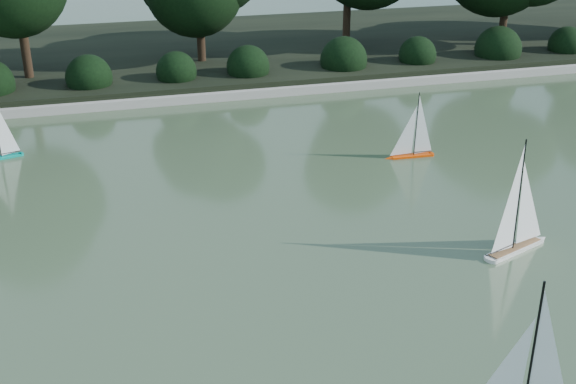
{
  "coord_description": "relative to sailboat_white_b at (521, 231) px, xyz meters",
  "views": [
    {
      "loc": [
        -1.72,
        -5.96,
        4.52
      ],
      "look_at": [
        0.62,
        2.32,
        0.7
      ],
      "focal_mm": 45.0,
      "sensor_mm": 36.0,
      "label": 1
    }
  ],
  "objects": [
    {
      "name": "far_bank",
      "position": [
        -3.47,
        11.76,
        -0.1
      ],
      "size": [
        40.0,
        8.0,
        0.3
      ],
      "primitive_type": "cube",
      "color": "black",
      "rests_on": "ground"
    },
    {
      "name": "ground",
      "position": [
        -3.47,
        -1.24,
        -0.25
      ],
      "size": [
        80.0,
        80.0,
        0.0
      ],
      "primitive_type": "plane",
      "color": "#304127",
      "rests_on": "ground"
    },
    {
      "name": "sailboat_orange",
      "position": [
        -0.01,
        3.46,
        -0.06
      ],
      "size": [
        0.91,
        0.19,
        1.24
      ],
      "color": "#EB3F03",
      "rests_on": "ground"
    },
    {
      "name": "pond_coping",
      "position": [
        -3.47,
        7.76,
        -0.16
      ],
      "size": [
        40.0,
        0.35,
        0.18
      ],
      "primitive_type": "cube",
      "color": "gray",
      "rests_on": "ground"
    },
    {
      "name": "sailboat_white_b",
      "position": [
        0.0,
        0.0,
        0.0
      ],
      "size": [
        1.18,
        0.57,
        1.64
      ],
      "color": "beige",
      "rests_on": "ground"
    },
    {
      "name": "shrub_hedge",
      "position": [
        -3.47,
        8.66,
        0.2
      ],
      "size": [
        29.1,
        1.1,
        1.1
      ],
      "color": "black",
      "rests_on": "ground"
    }
  ]
}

